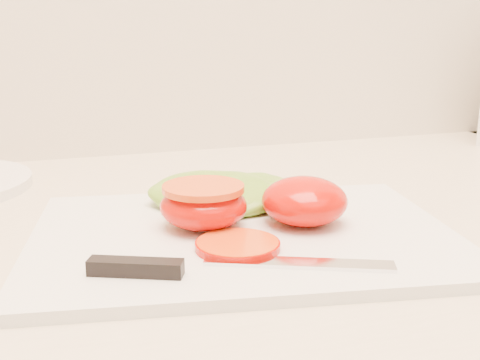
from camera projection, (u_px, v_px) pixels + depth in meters
name	position (u px, v px, depth m)	size (l,w,h in m)	color
cutting_board	(243.00, 236.00, 0.55)	(0.38, 0.27, 0.01)	silver
tomato_half_dome	(304.00, 201.00, 0.56)	(0.08, 0.08, 0.04)	#CA0700
tomato_half_cut	(204.00, 204.00, 0.55)	(0.08, 0.08, 0.04)	#CA0700
tomato_slice_0	(238.00, 245.00, 0.50)	(0.07, 0.07, 0.01)	#E34B0E
lettuce_leaf_0	(216.00, 194.00, 0.61)	(0.14, 0.09, 0.03)	#7AB12E
lettuce_leaf_1	(261.00, 192.00, 0.63)	(0.11, 0.08, 0.02)	#7AB12E
knife	(201.00, 266.00, 0.45)	(0.23, 0.08, 0.01)	silver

